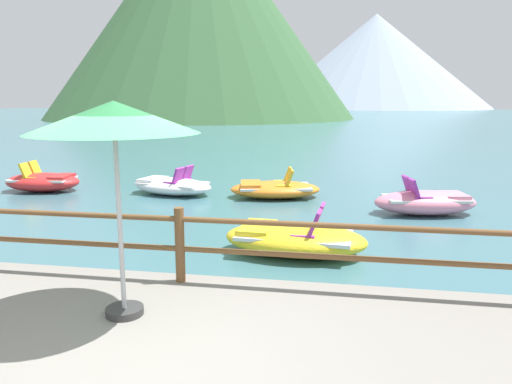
{
  "coord_description": "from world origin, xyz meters",
  "views": [
    {
      "loc": [
        1.91,
        -3.91,
        2.65
      ],
      "look_at": [
        0.36,
        5.0,
        0.9
      ],
      "focal_mm": 33.6,
      "sensor_mm": 36.0,
      "label": 1
    }
  ],
  "objects_px": {
    "pedal_boat_0": "(294,238)",
    "pedal_boat_6": "(275,189)",
    "pedal_boat_7": "(172,185)",
    "pedal_boat_3": "(426,202)",
    "pedal_boat_4": "(43,181)",
    "beach_umbrella": "(114,121)"
  },
  "relations": [
    {
      "from": "pedal_boat_0",
      "to": "pedal_boat_6",
      "type": "bearing_deg",
      "value": 101.74
    },
    {
      "from": "pedal_boat_6",
      "to": "pedal_boat_7",
      "type": "bearing_deg",
      "value": -179.07
    },
    {
      "from": "pedal_boat_3",
      "to": "pedal_boat_7",
      "type": "height_order",
      "value": "pedal_boat_3"
    },
    {
      "from": "pedal_boat_0",
      "to": "pedal_boat_4",
      "type": "xyz_separation_m",
      "value": [
        -7.84,
        4.57,
        0.01
      ]
    },
    {
      "from": "beach_umbrella",
      "to": "pedal_boat_6",
      "type": "height_order",
      "value": "beach_umbrella"
    },
    {
      "from": "pedal_boat_4",
      "to": "pedal_boat_6",
      "type": "relative_size",
      "value": 0.85
    },
    {
      "from": "pedal_boat_0",
      "to": "pedal_boat_6",
      "type": "xyz_separation_m",
      "value": [
        -1.0,
        4.82,
        -0.04
      ]
    },
    {
      "from": "beach_umbrella",
      "to": "pedal_boat_7",
      "type": "bearing_deg",
      "value": 106.44
    },
    {
      "from": "beach_umbrella",
      "to": "pedal_boat_6",
      "type": "bearing_deg",
      "value": 86.76
    },
    {
      "from": "pedal_boat_0",
      "to": "pedal_boat_3",
      "type": "bearing_deg",
      "value": 51.55
    },
    {
      "from": "pedal_boat_3",
      "to": "pedal_boat_6",
      "type": "relative_size",
      "value": 0.95
    },
    {
      "from": "pedal_boat_0",
      "to": "pedal_boat_4",
      "type": "height_order",
      "value": "pedal_boat_4"
    },
    {
      "from": "beach_umbrella",
      "to": "pedal_boat_3",
      "type": "height_order",
      "value": "beach_umbrella"
    },
    {
      "from": "beach_umbrella",
      "to": "pedal_boat_7",
      "type": "xyz_separation_m",
      "value": [
        -2.46,
        8.34,
        -2.2
      ]
    },
    {
      "from": "pedal_boat_0",
      "to": "pedal_boat_7",
      "type": "distance_m",
      "value": 6.18
    },
    {
      "from": "pedal_boat_4",
      "to": "pedal_boat_6",
      "type": "height_order",
      "value": "pedal_boat_4"
    },
    {
      "from": "beach_umbrella",
      "to": "pedal_boat_0",
      "type": "height_order",
      "value": "beach_umbrella"
    },
    {
      "from": "pedal_boat_3",
      "to": "pedal_boat_7",
      "type": "distance_m",
      "value": 6.81
    },
    {
      "from": "pedal_boat_7",
      "to": "pedal_boat_6",
      "type": "bearing_deg",
      "value": 0.93
    },
    {
      "from": "pedal_boat_0",
      "to": "pedal_boat_6",
      "type": "height_order",
      "value": "pedal_boat_0"
    },
    {
      "from": "pedal_boat_4",
      "to": "pedal_boat_7",
      "type": "bearing_deg",
      "value": 2.96
    },
    {
      "from": "pedal_boat_6",
      "to": "pedal_boat_7",
      "type": "xyz_separation_m",
      "value": [
        -2.93,
        -0.05,
        0.01
      ]
    }
  ]
}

